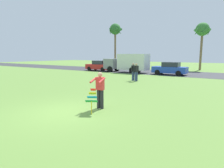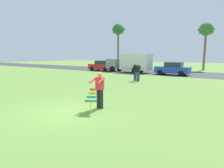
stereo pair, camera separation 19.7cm
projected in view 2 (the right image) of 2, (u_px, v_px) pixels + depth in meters
ground_plane at (64, 112)px, 8.67m from camera, size 120.00×120.00×0.00m
road_strip at (187, 74)px, 25.63m from camera, size 120.00×8.00×0.01m
person_kite_flyer at (100, 89)px, 9.08m from camera, size 0.62×0.72×1.73m
kite_held at (91, 98)px, 8.39m from camera, size 0.64×0.73×1.05m
parked_car_red at (102, 66)px, 30.60m from camera, size 4.23×1.89×1.60m
parked_truck_grey_van at (131, 63)px, 27.53m from camera, size 6.73×2.19×2.62m
parked_car_blue at (173, 69)px, 24.22m from camera, size 4.22×1.88×1.60m
palm_tree_left_near at (118, 31)px, 37.37m from camera, size 2.58×2.71×8.43m
palm_tree_right_near at (206, 31)px, 30.70m from camera, size 2.58×2.71×7.58m
person_walker_near at (135, 71)px, 18.85m from camera, size 0.24×0.57×1.73m
person_walker_far at (138, 72)px, 18.41m from camera, size 0.34×0.53×1.73m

